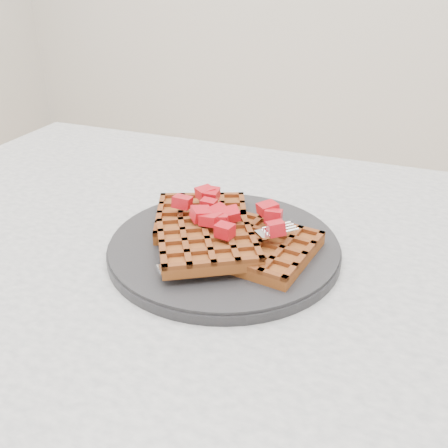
# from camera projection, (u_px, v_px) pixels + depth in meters

# --- Properties ---
(table) EXTENTS (1.20, 0.80, 0.75)m
(table) POSITION_uv_depth(u_px,v_px,m) (251.00, 338.00, 0.65)
(table) COLOR silver
(table) RESTS_ON ground
(plate) EXTENTS (0.29, 0.29, 0.02)m
(plate) POSITION_uv_depth(u_px,v_px,m) (224.00, 247.00, 0.62)
(plate) COLOR black
(plate) RESTS_ON table
(waffles) EXTENTS (0.24, 0.23, 0.03)m
(waffles) POSITION_uv_depth(u_px,v_px,m) (223.00, 235.00, 0.60)
(waffles) COLOR #934C1F
(waffles) RESTS_ON plate
(strawberry_pile) EXTENTS (0.15, 0.15, 0.02)m
(strawberry_pile) POSITION_uv_depth(u_px,v_px,m) (224.00, 214.00, 0.60)
(strawberry_pile) COLOR #9D000D
(strawberry_pile) RESTS_ON waffles
(fork) EXTENTS (0.14, 0.15, 0.02)m
(fork) POSITION_uv_depth(u_px,v_px,m) (240.00, 254.00, 0.57)
(fork) COLOR silver
(fork) RESTS_ON plate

